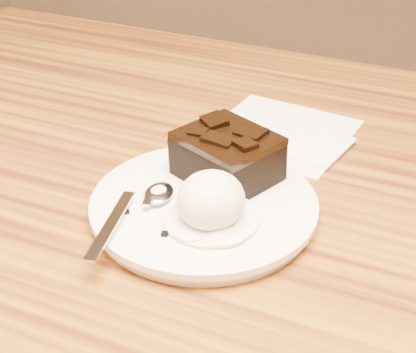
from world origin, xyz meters
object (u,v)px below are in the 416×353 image
at_px(plate, 204,208).
at_px(brownie, 227,159).
at_px(napkin, 280,132).
at_px(ice_cream_scoop, 211,200).
at_px(spoon, 159,195).

xyz_separation_m(plate, brownie, (0.00, 0.05, 0.03)).
height_order(plate, napkin, plate).
height_order(plate, brownie, brownie).
relative_size(brownie, ice_cream_scoop, 1.37).
xyz_separation_m(ice_cream_scoop, spoon, (-0.06, 0.01, -0.02)).
bearing_deg(ice_cream_scoop, brownie, 101.83).
xyz_separation_m(plate, spoon, (-0.04, -0.02, 0.01)).
bearing_deg(spoon, plate, 8.67).
height_order(brownie, ice_cream_scoop, ice_cream_scoop).
bearing_deg(plate, napkin, 85.93).
distance_m(spoon, napkin, 0.22).
bearing_deg(plate, ice_cream_scoop, -53.72).
height_order(ice_cream_scoop, spoon, ice_cream_scoop).
height_order(brownie, napkin, brownie).
relative_size(ice_cream_scoop, napkin, 0.42).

